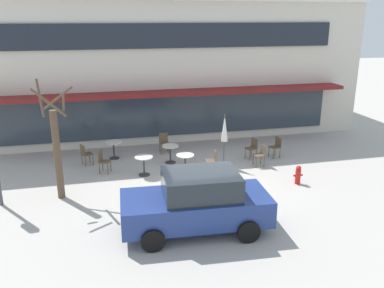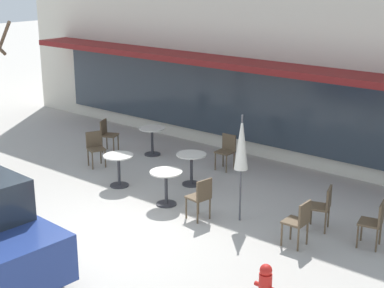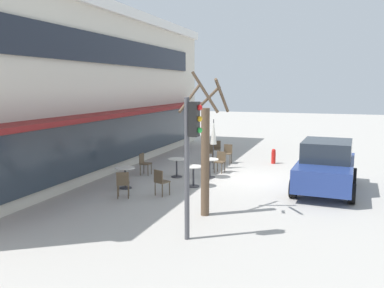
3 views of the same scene
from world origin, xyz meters
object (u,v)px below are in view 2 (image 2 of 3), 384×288
Objects in this scene: cafe_table_mid_patio at (119,165)px; cafe_chair_3 at (95,146)px; cafe_table_by_tree at (166,182)px; cafe_chair_5 at (299,220)px; cafe_table_streetside at (152,137)px; patio_umbrella_green_folded at (242,143)px; cafe_table_near_wall at (191,164)px; fire_hydrant at (265,285)px; cafe_chair_1 at (227,149)px; cafe_chair_2 at (323,205)px; cafe_chair_0 at (201,196)px; cafe_chair_4 at (375,221)px; cafe_chair_6 at (107,133)px.

cafe_chair_3 is (-1.53, 0.63, 0.01)m from cafe_table_mid_patio.
cafe_chair_5 is at bearing 1.17° from cafe_table_by_tree.
cafe_table_streetside is 6.27m from cafe_chair_5.
patio_umbrella_green_folded is 2.47× the size of cafe_chair_3.
cafe_table_near_wall is 1.08× the size of fire_hydrant.
cafe_table_mid_patio is 2.85m from cafe_chair_1.
cafe_table_near_wall is at bearing 175.32° from cafe_chair_2.
cafe_table_streetside is 2.46m from cafe_table_mid_patio.
cafe_chair_0 reaches higher than fire_hydrant.
cafe_chair_2 is (5.83, -1.38, 0.01)m from cafe_table_streetside.
cafe_chair_4 is at bearing 18.39° from cafe_chair_0.
cafe_table_near_wall is 1.33m from cafe_table_by_tree.
cafe_chair_0 is 1.00× the size of cafe_chair_5.
cafe_chair_2 is (3.19, 0.99, 0.01)m from cafe_table_by_tree.
cafe_chair_3 is 6.36m from cafe_chair_5.
patio_umbrella_green_folded reaches higher than cafe_chair_3.
cafe_chair_3 reaches higher than cafe_table_by_tree.
cafe_table_by_tree is at bearing -167.94° from cafe_chair_4.
cafe_table_by_tree is at bearing -4.93° from cafe_table_mid_patio.
cafe_chair_1 is (-0.03, 1.43, 0.01)m from cafe_table_near_wall.
cafe_chair_0 is 3.36m from cafe_chair_4.
patio_umbrella_green_folded is at bearing -25.10° from cafe_table_streetside.
cafe_chair_4 is 1.26× the size of fire_hydrant.
cafe_table_near_wall and cafe_table_streetside have the same top height.
fire_hydrant is at bearing -48.03° from patio_umbrella_green_folded.
fire_hydrant is at bearing -27.84° from cafe_table_by_tree.
cafe_table_near_wall is 1.00× the size of cafe_table_by_tree.
patio_umbrella_green_folded is 1.88m from cafe_chair_5.
cafe_chair_0 is 1.00× the size of cafe_chair_2.
cafe_chair_5 is at bearing -14.02° from cafe_chair_6.
cafe_chair_0 is 2.13m from cafe_chair_5.
cafe_table_by_tree is 1.08× the size of fire_hydrant.
patio_umbrella_green_folded is 1.97m from cafe_chair_2.
cafe_table_streetside is 5.99m from cafe_chair_2.
cafe_chair_4 is 2.96m from fire_hydrant.
cafe_table_streetside is 0.85× the size of cafe_chair_3.
cafe_table_by_tree is 2.05m from patio_umbrella_green_folded.
cafe_chair_5 is (0.00, -0.92, 0.00)m from cafe_chair_2.
cafe_table_mid_patio is (-1.61, 0.14, 0.00)m from cafe_table_by_tree.
cafe_chair_3 is (-2.78, -0.51, 0.01)m from cafe_table_near_wall.
cafe_chair_1 is 6.32m from fire_hydrant.
cafe_chair_4 is 8.13m from cafe_chair_6.
fire_hydrant is at bearing -78.35° from cafe_chair_2.
cafe_chair_2 is at bearing 1.96° from cafe_chair_3.
cafe_chair_1 is at bearing 14.65° from cafe_chair_6.
cafe_chair_4 is at bearing -11.93° from cafe_table_streetside.
cafe_table_near_wall is at bearing 42.43° from cafe_table_mid_patio.
cafe_chair_0 is at bearing -142.06° from patio_umbrella_green_folded.
cafe_table_streetside is 0.85× the size of cafe_chair_6.
cafe_chair_1 is (-1.46, 2.86, 0.00)m from cafe_chair_0.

